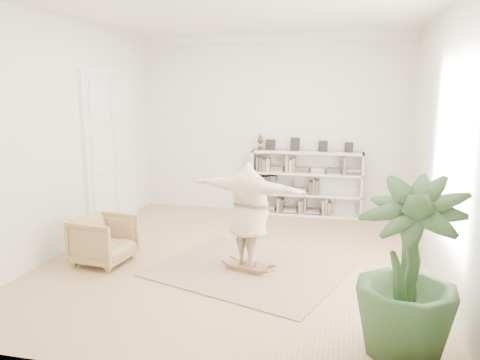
{
  "coord_description": "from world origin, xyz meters",
  "views": [
    {
      "loc": [
        1.55,
        -6.46,
        2.5
      ],
      "look_at": [
        -0.06,
        0.4,
        1.14
      ],
      "focal_mm": 35.0,
      "sensor_mm": 36.0,
      "label": 1
    }
  ],
  "objects_px": {
    "rocker_board": "(249,266)",
    "person": "(249,212)",
    "armchair": "(104,240)",
    "houseplant": "(407,269)",
    "bookshelf": "(306,184)"
  },
  "relations": [
    {
      "from": "armchair",
      "to": "person",
      "type": "height_order",
      "value": "person"
    },
    {
      "from": "armchair",
      "to": "houseplant",
      "type": "xyz_separation_m",
      "value": [
        4.01,
        -1.55,
        0.51
      ]
    },
    {
      "from": "rocker_board",
      "to": "houseplant",
      "type": "bearing_deg",
      "value": -23.91
    },
    {
      "from": "person",
      "to": "houseplant",
      "type": "xyz_separation_m",
      "value": [
        1.88,
        -1.73,
        0.01
      ]
    },
    {
      "from": "armchair",
      "to": "rocker_board",
      "type": "xyz_separation_m",
      "value": [
        2.13,
        0.18,
        -0.28
      ]
    },
    {
      "from": "bookshelf",
      "to": "armchair",
      "type": "height_order",
      "value": "bookshelf"
    },
    {
      "from": "armchair",
      "to": "houseplant",
      "type": "bearing_deg",
      "value": -103.32
    },
    {
      "from": "armchair",
      "to": "rocker_board",
      "type": "distance_m",
      "value": 2.16
    },
    {
      "from": "bookshelf",
      "to": "houseplant",
      "type": "distance_m",
      "value": 5.11
    },
    {
      "from": "houseplant",
      "to": "bookshelf",
      "type": "bearing_deg",
      "value": 105.73
    },
    {
      "from": "rocker_board",
      "to": "person",
      "type": "relative_size",
      "value": 0.33
    },
    {
      "from": "bookshelf",
      "to": "armchair",
      "type": "bearing_deg",
      "value": -127.89
    },
    {
      "from": "bookshelf",
      "to": "houseplant",
      "type": "bearing_deg",
      "value": -74.27
    },
    {
      "from": "person",
      "to": "houseplant",
      "type": "relative_size",
      "value": 1.03
    },
    {
      "from": "armchair",
      "to": "person",
      "type": "relative_size",
      "value": 0.43
    }
  ]
}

